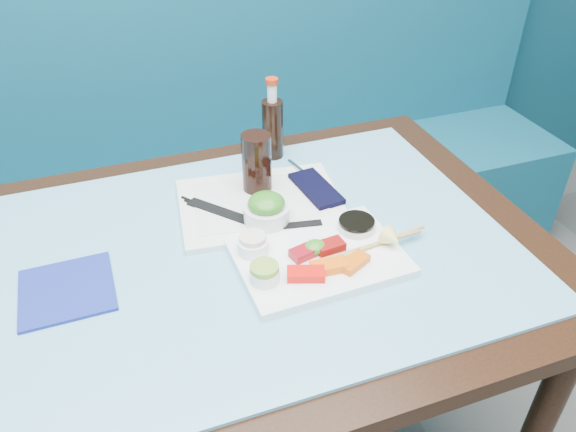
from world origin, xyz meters
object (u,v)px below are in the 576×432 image
object	(u,v)px
blue_napkin	(67,290)
cola_glass	(257,163)
dining_table	(217,288)
cola_bottle_body	(273,129)
seaweed_bowl	(267,214)
serving_tray	(261,204)
sashimi_plate	(319,257)
booth_bench	(166,195)

from	to	relation	value
blue_napkin	cola_glass	bearing A→B (deg)	24.10
dining_table	cola_bottle_body	xyz separation A→B (m)	(0.24, 0.34, 0.17)
dining_table	cola_bottle_body	distance (m)	0.45
dining_table	cola_glass	xyz separation A→B (m)	(0.15, 0.19, 0.17)
cola_glass	cola_bottle_body	distance (m)	0.18
seaweed_bowl	dining_table	bearing A→B (deg)	-156.49
seaweed_bowl	cola_bottle_body	size ratio (longest dim) A/B	0.65
serving_tray	blue_napkin	size ratio (longest dim) A/B	2.13
dining_table	sashimi_plate	size ratio (longest dim) A/B	4.30
cola_bottle_body	dining_table	bearing A→B (deg)	-125.25
seaweed_bowl	booth_bench	bearing A→B (deg)	99.55
dining_table	blue_napkin	distance (m)	0.30
booth_bench	cola_bottle_body	world-z (taller)	booth_bench
sashimi_plate	cola_bottle_body	size ratio (longest dim) A/B	2.14
sashimi_plate	seaweed_bowl	xyz separation A→B (m)	(-0.06, 0.14, 0.02)
booth_bench	cola_bottle_body	distance (m)	0.72
serving_tray	cola_bottle_body	world-z (taller)	cola_bottle_body
cola_bottle_body	blue_napkin	distance (m)	0.64
sashimi_plate	serving_tray	distance (m)	0.23
cola_glass	blue_napkin	xyz separation A→B (m)	(-0.44, -0.20, -0.08)
dining_table	serving_tray	xyz separation A→B (m)	(0.14, 0.13, 0.10)
dining_table	serving_tray	distance (m)	0.22
booth_bench	cola_glass	distance (m)	0.82
booth_bench	serving_tray	bearing A→B (deg)	-78.67
sashimi_plate	blue_napkin	world-z (taller)	sashimi_plate
seaweed_bowl	cola_bottle_body	xyz separation A→B (m)	(0.11, 0.29, 0.04)
serving_tray	cola_glass	bearing A→B (deg)	86.38
booth_bench	sashimi_plate	size ratio (longest dim) A/B	9.22
dining_table	cola_glass	bearing A→B (deg)	51.00
booth_bench	dining_table	size ratio (longest dim) A/B	2.14
booth_bench	seaweed_bowl	bearing A→B (deg)	-80.45
serving_tray	cola_glass	size ratio (longest dim) A/B	2.60
booth_bench	sashimi_plate	xyz separation A→B (m)	(0.19, -0.93, 0.39)
seaweed_bowl	cola_glass	world-z (taller)	cola_glass
seaweed_bowl	cola_glass	size ratio (longest dim) A/B	0.71
cola_bottle_body	serving_tray	bearing A→B (deg)	-115.57
dining_table	cola_bottle_body	size ratio (longest dim) A/B	9.21
cola_bottle_body	seaweed_bowl	bearing A→B (deg)	-111.21
serving_tray	cola_bottle_body	xyz separation A→B (m)	(0.10, 0.21, 0.07)
cola_glass	blue_napkin	size ratio (longest dim) A/B	0.82
booth_bench	blue_napkin	world-z (taller)	booth_bench
blue_napkin	seaweed_bowl	bearing A→B (deg)	8.88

